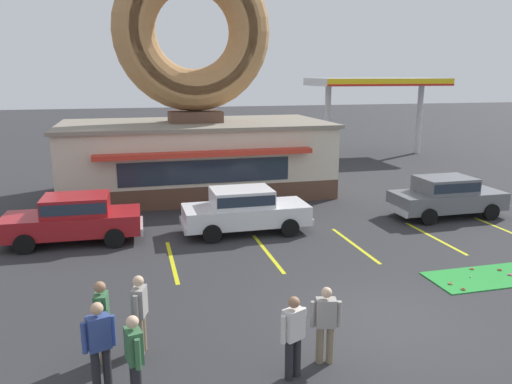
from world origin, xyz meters
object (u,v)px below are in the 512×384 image
(pedestrian_clipboard_woman, at_px, (99,343))
(pedestrian_crossing_woman, at_px, (140,311))
(car_grey, at_px, (446,195))
(pedestrian_beanie_man, at_px, (293,334))
(pedestrian_leather_jacket_man, at_px, (326,322))
(pedestrian_blue_sweater_man, at_px, (102,318))
(car_red, at_px, (74,217))
(pedestrian_hooded_kid, at_px, (134,356))
(trash_bin, at_px, (53,204))
(golf_ball, at_px, (471,277))
(car_white, at_px, (244,209))

(pedestrian_clipboard_woman, bearing_deg, pedestrian_crossing_woman, 57.85)
(car_grey, xyz_separation_m, pedestrian_beanie_man, (-9.33, -8.84, 0.02))
(car_grey, height_order, pedestrian_leather_jacket_man, car_grey)
(pedestrian_crossing_woman, bearing_deg, car_grey, 31.12)
(pedestrian_blue_sweater_man, bearing_deg, car_red, 98.97)
(pedestrian_clipboard_woman, relative_size, pedestrian_beanie_man, 1.05)
(pedestrian_hooded_kid, relative_size, pedestrian_leather_jacket_man, 1.03)
(car_grey, bearing_deg, pedestrian_clipboard_woman, -146.61)
(car_red, relative_size, pedestrian_hooded_kid, 2.83)
(trash_bin, bearing_deg, golf_ball, -38.68)
(pedestrian_blue_sweater_man, distance_m, trash_bin, 11.63)
(golf_ball, xyz_separation_m, car_red, (-10.87, 6.00, 0.82))
(car_red, distance_m, pedestrian_beanie_man, 10.29)
(pedestrian_crossing_woman, bearing_deg, car_white, 62.18)
(pedestrian_leather_jacket_man, bearing_deg, pedestrian_crossing_woman, 159.87)
(pedestrian_beanie_man, relative_size, trash_bin, 1.66)
(car_red, xyz_separation_m, pedestrian_beanie_man, (4.63, -9.19, 0.02))
(golf_ball, relative_size, car_red, 0.01)
(car_red, distance_m, pedestrian_leather_jacket_man, 10.37)
(car_white, relative_size, trash_bin, 4.68)
(golf_ball, xyz_separation_m, pedestrian_blue_sweater_man, (-9.65, -1.75, 0.88))
(pedestrian_blue_sweater_man, xyz_separation_m, pedestrian_clipboard_woman, (-0.00, -0.98, 0.02))
(golf_ball, height_order, pedestrian_hooded_kid, pedestrian_hooded_kid)
(pedestrian_beanie_man, height_order, pedestrian_crossing_woman, pedestrian_crossing_woman)
(car_grey, distance_m, pedestrian_blue_sweater_man, 14.74)
(car_grey, bearing_deg, pedestrian_beanie_man, -136.55)
(pedestrian_clipboard_woman, bearing_deg, trash_bin, 100.83)
(pedestrian_blue_sweater_man, relative_size, pedestrian_leather_jacket_man, 1.06)
(pedestrian_clipboard_woman, distance_m, pedestrian_crossing_woman, 1.35)
(car_white, relative_size, pedestrian_hooded_kid, 2.80)
(car_grey, distance_m, trash_bin, 15.62)
(pedestrian_clipboard_woman, distance_m, trash_bin, 12.59)
(golf_ball, bearing_deg, car_red, 151.09)
(pedestrian_beanie_man, bearing_deg, pedestrian_leather_jacket_man, 22.93)
(pedestrian_blue_sweater_man, bearing_deg, pedestrian_hooded_kid, -68.73)
(car_red, xyz_separation_m, pedestrian_leather_jacket_man, (5.39, -8.87, -0.01))
(car_grey, bearing_deg, pedestrian_leather_jacket_man, -135.17)
(pedestrian_clipboard_woman, bearing_deg, pedestrian_beanie_man, -7.47)
(pedestrian_blue_sweater_man, xyz_separation_m, pedestrian_beanie_man, (3.40, -1.43, -0.04))
(pedestrian_leather_jacket_man, bearing_deg, car_white, 87.54)
(golf_ball, relative_size, pedestrian_beanie_man, 0.03)
(car_red, bearing_deg, pedestrian_hooded_kid, -78.97)
(golf_ball, height_order, car_white, car_white)
(pedestrian_crossing_woman, relative_size, trash_bin, 1.70)
(pedestrian_crossing_woman, bearing_deg, golf_ball, 10.14)
(golf_ball, height_order, trash_bin, trash_bin)
(pedestrian_hooded_kid, bearing_deg, pedestrian_leather_jacket_man, 5.99)
(car_white, bearing_deg, trash_bin, 149.95)
(trash_bin, bearing_deg, pedestrian_beanie_man, -65.75)
(car_white, distance_m, car_red, 5.76)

